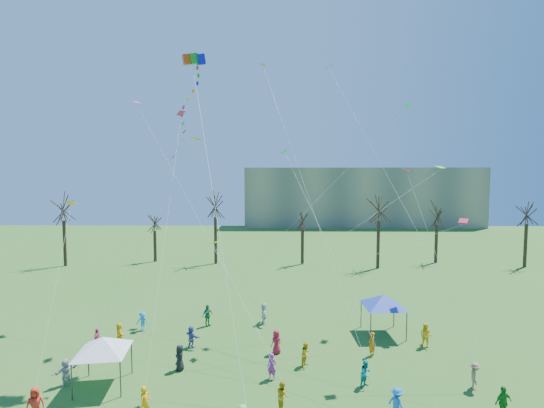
{
  "coord_description": "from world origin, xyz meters",
  "views": [
    {
      "loc": [
        0.07,
        -18.01,
        12.63
      ],
      "look_at": [
        -0.25,
        5.0,
        11.0
      ],
      "focal_mm": 25.0,
      "sensor_mm": 36.0,
      "label": 1
    }
  ],
  "objects_px": {
    "distant_building": "(360,197)",
    "big_box_kite": "(190,114)",
    "canopy_tent_white": "(103,344)",
    "canopy_tent_blue": "(383,301)"
  },
  "relations": [
    {
      "from": "distant_building",
      "to": "canopy_tent_white",
      "type": "xyz_separation_m",
      "value": [
        -32.42,
        -78.06,
        -4.91
      ]
    },
    {
      "from": "big_box_kite",
      "to": "distant_building",
      "type": "bearing_deg",
      "value": 69.06
    },
    {
      "from": "big_box_kite",
      "to": "canopy_tent_white",
      "type": "relative_size",
      "value": 5.48
    },
    {
      "from": "distant_building",
      "to": "big_box_kite",
      "type": "relative_size",
      "value": 2.71
    },
    {
      "from": "distant_building",
      "to": "canopy_tent_blue",
      "type": "height_order",
      "value": "distant_building"
    },
    {
      "from": "canopy_tent_white",
      "to": "canopy_tent_blue",
      "type": "xyz_separation_m",
      "value": [
        19.02,
        7.92,
        0.14
      ]
    },
    {
      "from": "big_box_kite",
      "to": "canopy_tent_blue",
      "type": "bearing_deg",
      "value": 12.13
    },
    {
      "from": "distant_building",
      "to": "canopy_tent_blue",
      "type": "distance_m",
      "value": 71.56
    },
    {
      "from": "distant_building",
      "to": "big_box_kite",
      "type": "height_order",
      "value": "big_box_kite"
    },
    {
      "from": "distant_building",
      "to": "canopy_tent_blue",
      "type": "relative_size",
      "value": 13.97
    }
  ]
}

